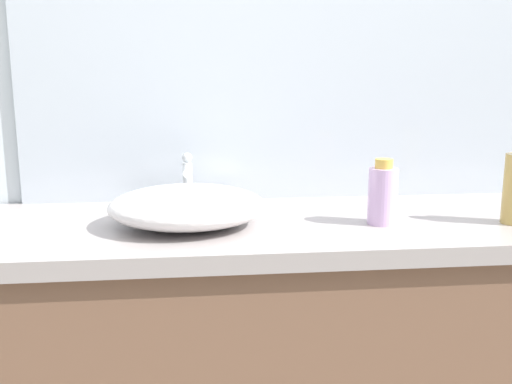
{
  "coord_description": "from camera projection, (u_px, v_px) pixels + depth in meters",
  "views": [
    {
      "loc": [
        -0.22,
        -1.02,
        1.28
      ],
      "look_at": [
        -0.07,
        0.39,
        0.98
      ],
      "focal_mm": 40.91,
      "sensor_mm": 36.0,
      "label": 1
    }
  ],
  "objects": [
    {
      "name": "faucet",
      "position": [
        187.0,
        176.0,
        1.6
      ],
      "size": [
        0.03,
        0.14,
        0.15
      ],
      "color": "silver",
      "rests_on": "vanity_counter"
    },
    {
      "name": "vanity_counter",
      "position": [
        317.0,
        378.0,
        1.6
      ],
      "size": [
        1.77,
        0.55,
        0.9
      ],
      "color": "brown",
      "rests_on": "ground"
    },
    {
      "name": "wall_mirror_panel",
      "position": [
        304.0,
        3.0,
        1.66
      ],
      "size": [
        1.63,
        0.01,
        1.13
      ],
      "primitive_type": "cube",
      "color": "#B2BCC6",
      "rests_on": "vanity_counter"
    },
    {
      "name": "sink_basin",
      "position": [
        188.0,
        206.0,
        1.44
      ],
      "size": [
        0.39,
        0.34,
        0.1
      ],
      "primitive_type": "ellipsoid",
      "color": "silver",
      "rests_on": "vanity_counter"
    },
    {
      "name": "bathroom_wall_rear",
      "position": [
        265.0,
        63.0,
        1.72
      ],
      "size": [
        6.0,
        0.06,
        2.6
      ],
      "primitive_type": "cube",
      "color": "silver",
      "rests_on": "ground"
    },
    {
      "name": "lotion_bottle",
      "position": [
        383.0,
        194.0,
        1.45
      ],
      "size": [
        0.07,
        0.07,
        0.16
      ],
      "color": "#CFA8DA",
      "rests_on": "vanity_counter"
    }
  ]
}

